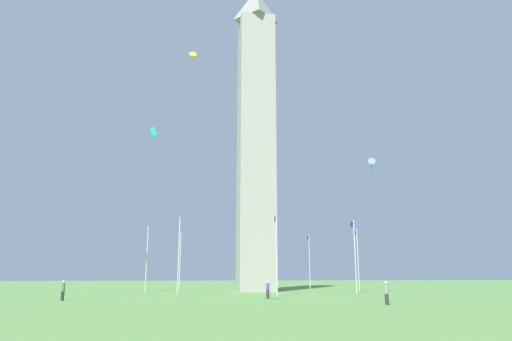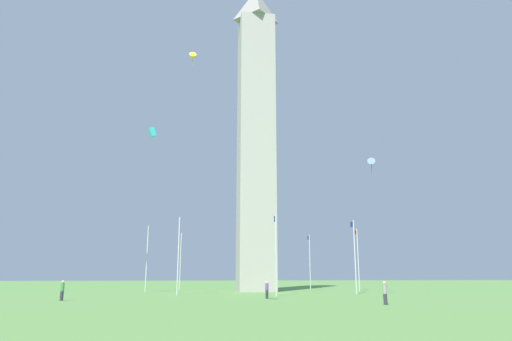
{
  "view_description": "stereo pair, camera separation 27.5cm",
  "coord_description": "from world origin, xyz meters",
  "px_view_note": "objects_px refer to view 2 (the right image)",
  "views": [
    {
      "loc": [
        -64.41,
        9.8,
        2.18
      ],
      "look_at": [
        0.0,
        0.0,
        16.92
      ],
      "focal_mm": 32.48,
      "sensor_mm": 36.0,
      "label": 1
    },
    {
      "loc": [
        -64.45,
        9.53,
        2.18
      ],
      "look_at": [
        0.0,
        0.0,
        16.92
      ],
      "focal_mm": 32.48,
      "sensor_mm": 36.0,
      "label": 2
    }
  ],
  "objects_px": {
    "flagpole_s": "(276,251)",
    "person_purple_shirt": "(267,290)",
    "flagpole_sw": "(355,253)",
    "flagpole_w": "(358,257)",
    "person_green_shirt": "(62,291)",
    "flagpole_n": "(243,259)",
    "flagpole_se": "(178,252)",
    "kite_cyan_box": "(152,132)",
    "flagpole_nw": "(310,259)",
    "flagpole_ne": "(181,258)",
    "kite_blue_delta": "(371,163)",
    "flagpole_e": "(147,255)",
    "person_gray_shirt": "(385,293)",
    "obelisk_monument": "(256,129)",
    "kite_yellow_delta": "(193,57)"
  },
  "relations": [
    {
      "from": "flagpole_s",
      "to": "flagpole_e",
      "type": "bearing_deg",
      "value": 45.0
    },
    {
      "from": "flagpole_sw",
      "to": "flagpole_ne",
      "type": "bearing_deg",
      "value": 45.0
    },
    {
      "from": "flagpole_nw",
      "to": "person_gray_shirt",
      "type": "distance_m",
      "value": 41.32
    },
    {
      "from": "flagpole_ne",
      "to": "kite_blue_delta",
      "type": "bearing_deg",
      "value": -139.61
    },
    {
      "from": "obelisk_monument",
      "to": "flagpole_n",
      "type": "xyz_separation_m",
      "value": [
        14.84,
        0.0,
        -18.39
      ]
    },
    {
      "from": "flagpole_e",
      "to": "flagpole_w",
      "type": "relative_size",
      "value": 1.0
    },
    {
      "from": "flagpole_s",
      "to": "person_purple_shirt",
      "type": "height_order",
      "value": "flagpole_s"
    },
    {
      "from": "flagpole_s",
      "to": "flagpole_n",
      "type": "bearing_deg",
      "value": -0.0
    },
    {
      "from": "flagpole_w",
      "to": "person_green_shirt",
      "type": "relative_size",
      "value": 5.05
    },
    {
      "from": "person_green_shirt",
      "to": "person_gray_shirt",
      "type": "relative_size",
      "value": 1.0
    },
    {
      "from": "person_green_shirt",
      "to": "kite_blue_delta",
      "type": "height_order",
      "value": "kite_blue_delta"
    },
    {
      "from": "flagpole_sw",
      "to": "person_purple_shirt",
      "type": "bearing_deg",
      "value": 127.36
    },
    {
      "from": "flagpole_nw",
      "to": "kite_cyan_box",
      "type": "bearing_deg",
      "value": 140.4
    },
    {
      "from": "flagpole_ne",
      "to": "kite_cyan_box",
      "type": "relative_size",
      "value": 4.59
    },
    {
      "from": "flagpole_se",
      "to": "obelisk_monument",
      "type": "bearing_deg",
      "value": -45.15
    },
    {
      "from": "flagpole_n",
      "to": "flagpole_ne",
      "type": "height_order",
      "value": "same"
    },
    {
      "from": "flagpole_nw",
      "to": "person_green_shirt",
      "type": "relative_size",
      "value": 5.05
    },
    {
      "from": "flagpole_ne",
      "to": "flagpole_s",
      "type": "bearing_deg",
      "value": -157.5
    },
    {
      "from": "flagpole_e",
      "to": "flagpole_s",
      "type": "distance_m",
      "value": 20.91
    },
    {
      "from": "flagpole_ne",
      "to": "person_green_shirt",
      "type": "xyz_separation_m",
      "value": [
        -31.22,
        9.74,
        -3.89
      ]
    },
    {
      "from": "obelisk_monument",
      "to": "kite_yellow_delta",
      "type": "bearing_deg",
      "value": 112.53
    },
    {
      "from": "obelisk_monument",
      "to": "person_green_shirt",
      "type": "height_order",
      "value": "obelisk_monument"
    },
    {
      "from": "person_gray_shirt",
      "to": "obelisk_monument",
      "type": "bearing_deg",
      "value": 15.45
    },
    {
      "from": "flagpole_nw",
      "to": "kite_cyan_box",
      "type": "relative_size",
      "value": 4.59
    },
    {
      "from": "flagpole_sw",
      "to": "flagpole_w",
      "type": "height_order",
      "value": "same"
    },
    {
      "from": "kite_blue_delta",
      "to": "person_gray_shirt",
      "type": "bearing_deg",
      "value": 158.78
    },
    {
      "from": "flagpole_s",
      "to": "person_gray_shirt",
      "type": "bearing_deg",
      "value": -161.1
    },
    {
      "from": "flagpole_n",
      "to": "kite_blue_delta",
      "type": "relative_size",
      "value": 4.87
    },
    {
      "from": "flagpole_se",
      "to": "flagpole_nw",
      "type": "relative_size",
      "value": 1.0
    },
    {
      "from": "flagpole_sw",
      "to": "flagpole_w",
      "type": "distance_m",
      "value": 11.32
    },
    {
      "from": "flagpole_n",
      "to": "flagpole_nw",
      "type": "bearing_deg",
      "value": -112.5
    },
    {
      "from": "person_green_shirt",
      "to": "flagpole_n",
      "type": "bearing_deg",
      "value": -18.26
    },
    {
      "from": "flagpole_w",
      "to": "person_gray_shirt",
      "type": "distance_m",
      "value": 32.04
    },
    {
      "from": "flagpole_n",
      "to": "flagpole_se",
      "type": "distance_m",
      "value": 27.33
    },
    {
      "from": "person_green_shirt",
      "to": "kite_cyan_box",
      "type": "bearing_deg",
      "value": -59.31
    },
    {
      "from": "flagpole_s",
      "to": "flagpole_nw",
      "type": "relative_size",
      "value": 1.0
    },
    {
      "from": "person_purple_shirt",
      "to": "kite_cyan_box",
      "type": "distance_m",
      "value": 19.42
    },
    {
      "from": "kite_blue_delta",
      "to": "kite_cyan_box",
      "type": "distance_m",
      "value": 24.93
    },
    {
      "from": "flagpole_sw",
      "to": "person_gray_shirt",
      "type": "distance_m",
      "value": 20.92
    },
    {
      "from": "flagpole_w",
      "to": "person_purple_shirt",
      "type": "distance_m",
      "value": 26.25
    },
    {
      "from": "flagpole_se",
      "to": "flagpole_s",
      "type": "distance_m",
      "value": 11.32
    },
    {
      "from": "person_gray_shirt",
      "to": "flagpole_se",
      "type": "bearing_deg",
      "value": 43.9
    },
    {
      "from": "flagpole_w",
      "to": "person_green_shirt",
      "type": "xyz_separation_m",
      "value": [
        -20.76,
        34.98,
        -3.89
      ]
    },
    {
      "from": "obelisk_monument",
      "to": "flagpole_s",
      "type": "xyz_separation_m",
      "value": [
        -14.73,
        0.0,
        -18.39
      ]
    },
    {
      "from": "flagpole_s",
      "to": "kite_cyan_box",
      "type": "relative_size",
      "value": 4.59
    },
    {
      "from": "flagpole_se",
      "to": "flagpole_nw",
      "type": "bearing_deg",
      "value": -45.0
    },
    {
      "from": "flagpole_n",
      "to": "flagpole_se",
      "type": "relative_size",
      "value": 1.0
    },
    {
      "from": "obelisk_monument",
      "to": "flagpole_se",
      "type": "bearing_deg",
      "value": 134.85
    },
    {
      "from": "flagpole_s",
      "to": "kite_yellow_delta",
      "type": "bearing_deg",
      "value": 41.73
    },
    {
      "from": "flagpole_sw",
      "to": "flagpole_w",
      "type": "relative_size",
      "value": 1.0
    }
  ]
}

